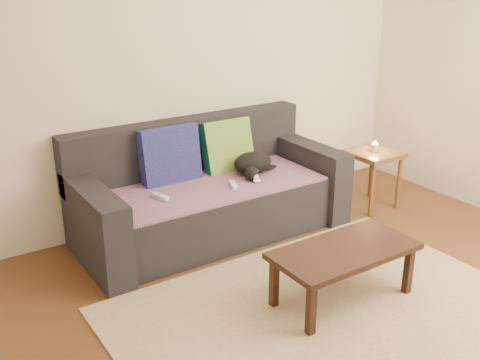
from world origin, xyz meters
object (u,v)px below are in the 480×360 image
object	(u,v)px
wii_remote_a	(160,197)
side_table	(373,161)
coffee_table	(344,255)
wii_remote_b	(233,185)
sofa	(209,196)
cat	(253,164)

from	to	relation	value
wii_remote_a	side_table	distance (m)	1.96
coffee_table	side_table	bearing A→B (deg)	38.03
wii_remote_b	coffee_table	bearing A→B (deg)	-153.20
sofa	wii_remote_a	xyz separation A→B (m)	(-0.48, -0.13, 0.15)
wii_remote_a	side_table	xyz separation A→B (m)	(1.94, -0.20, -0.03)
coffee_table	wii_remote_b	bearing A→B (deg)	95.41
sofa	cat	distance (m)	0.44
wii_remote_a	wii_remote_b	bearing A→B (deg)	-113.25
cat	wii_remote_a	size ratio (longest dim) A/B	2.71
sofa	cat	world-z (taller)	sofa
cat	wii_remote_b	distance (m)	0.34
wii_remote_b	coffee_table	xyz separation A→B (m)	(0.11, -1.11, -0.13)
sofa	wii_remote_a	bearing A→B (deg)	-164.67
sofa	cat	bearing A→B (deg)	-8.92
wii_remote_b	sofa	bearing A→B (deg)	43.03
side_table	wii_remote_a	bearing A→B (deg)	174.00
sofa	wii_remote_b	xyz separation A→B (m)	(0.09, -0.22, 0.15)
side_table	coffee_table	size ratio (longest dim) A/B	0.55
sofa	side_table	bearing A→B (deg)	-12.88
sofa	cat	xyz separation A→B (m)	(0.38, -0.06, 0.21)
cat	sofa	bearing A→B (deg)	153.65
wii_remote_a	sofa	bearing A→B (deg)	-88.80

